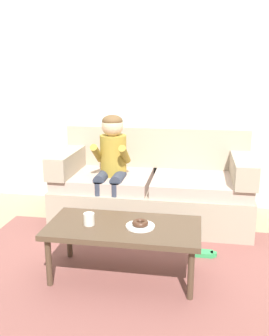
{
  "coord_description": "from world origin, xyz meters",
  "views": [
    {
      "loc": [
        0.46,
        -2.83,
        1.53
      ],
      "look_at": [
        -0.09,
        0.45,
        0.65
      ],
      "focal_mm": 40.19,
      "sensor_mm": 36.0,
      "label": 1
    }
  ],
  "objects_px": {
    "toy_controller": "(203,254)",
    "coffee_table": "(124,231)",
    "couch": "(153,188)",
    "mug": "(89,219)",
    "donut": "(140,223)",
    "person_child": "(112,160)"
  },
  "relations": [
    {
      "from": "person_child",
      "to": "toy_controller",
      "type": "relative_size",
      "value": 4.87
    },
    {
      "from": "couch",
      "to": "coffee_table",
      "type": "bearing_deg",
      "value": -93.58
    },
    {
      "from": "person_child",
      "to": "toy_controller",
      "type": "bearing_deg",
      "value": -31.29
    },
    {
      "from": "donut",
      "to": "coffee_table",
      "type": "bearing_deg",
      "value": 175.75
    },
    {
      "from": "coffee_table",
      "to": "person_child",
      "type": "bearing_deg",
      "value": 107.79
    },
    {
      "from": "toy_controller",
      "to": "person_child",
      "type": "bearing_deg",
      "value": 169.94
    },
    {
      "from": "person_child",
      "to": "mug",
      "type": "bearing_deg",
      "value": -86.59
    },
    {
      "from": "toy_controller",
      "to": "coffee_table",
      "type": "bearing_deg",
      "value": -123.88
    },
    {
      "from": "donut",
      "to": "toy_controller",
      "type": "distance_m",
      "value": 0.76
    },
    {
      "from": "mug",
      "to": "toy_controller",
      "type": "xyz_separation_m",
      "value": [
        0.85,
        0.45,
        -0.44
      ]
    },
    {
      "from": "couch",
      "to": "mug",
      "type": "height_order",
      "value": "couch"
    },
    {
      "from": "donut",
      "to": "mug",
      "type": "relative_size",
      "value": 1.33
    },
    {
      "from": "toy_controller",
      "to": "couch",
      "type": "bearing_deg",
      "value": 145.9
    },
    {
      "from": "person_child",
      "to": "donut",
      "type": "relative_size",
      "value": 9.18
    },
    {
      "from": "couch",
      "to": "toy_controller",
      "type": "bearing_deg",
      "value": -55.33
    },
    {
      "from": "donut",
      "to": "toy_controller",
      "type": "bearing_deg",
      "value": 42.12
    },
    {
      "from": "coffee_table",
      "to": "donut",
      "type": "bearing_deg",
      "value": -4.25
    },
    {
      "from": "person_child",
      "to": "toy_controller",
      "type": "distance_m",
      "value": 1.24
    },
    {
      "from": "coffee_table",
      "to": "donut",
      "type": "xyz_separation_m",
      "value": [
        0.13,
        -0.01,
        0.07
      ]
    },
    {
      "from": "toy_controller",
      "to": "mug",
      "type": "bearing_deg",
      "value": -130.88
    },
    {
      "from": "coffee_table",
      "to": "person_child",
      "type": "relative_size",
      "value": 1.02
    },
    {
      "from": "coffee_table",
      "to": "mug",
      "type": "xyz_separation_m",
      "value": [
        -0.25,
        -0.03,
        0.09
      ]
    }
  ]
}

